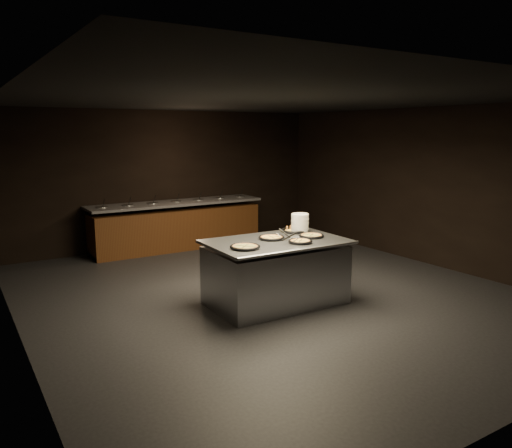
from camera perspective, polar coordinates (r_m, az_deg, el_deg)
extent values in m
cube|color=black|center=(7.76, 1.64, -7.92)|extent=(7.00, 8.00, 0.01)
cube|color=black|center=(7.38, 1.76, 14.06)|extent=(7.00, 8.00, 0.01)
cube|color=black|center=(10.97, -10.05, 5.10)|extent=(7.00, 0.01, 2.90)
cube|color=black|center=(6.23, -26.20, 0.24)|extent=(0.01, 8.00, 2.90)
cube|color=black|center=(9.81, 19.03, 4.08)|extent=(0.01, 8.00, 2.90)
cube|color=#4D2C12|center=(10.72, -9.01, -0.51)|extent=(3.60, 0.75, 0.85)
cube|color=slate|center=(10.63, -9.10, 2.39)|extent=(3.70, 0.83, 0.05)
cube|color=#3C220D|center=(10.80, -8.95, -2.53)|extent=(3.60, 0.69, 0.08)
cylinder|color=#B5B8BD|center=(10.13, -17.19, 1.69)|extent=(0.22, 0.22, 0.08)
cylinder|color=#51722D|center=(10.13, -17.19, 1.83)|extent=(0.19, 0.19, 0.02)
cylinder|color=black|center=(10.10, -17.03, 2.31)|extent=(0.04, 0.10, 0.19)
cylinder|color=#B5B8BD|center=(10.27, -14.41, 1.94)|extent=(0.22, 0.22, 0.08)
cylinder|color=#51722D|center=(10.27, -14.41, 2.08)|extent=(0.19, 0.19, 0.02)
cylinder|color=black|center=(10.25, -14.24, 2.55)|extent=(0.04, 0.10, 0.19)
cylinder|color=#B5B8BD|center=(10.44, -11.71, 2.18)|extent=(0.22, 0.22, 0.08)
cylinder|color=#51722D|center=(10.43, -11.71, 2.32)|extent=(0.19, 0.19, 0.02)
cylinder|color=black|center=(10.42, -11.54, 2.78)|extent=(0.04, 0.10, 0.19)
cylinder|color=#B5B8BD|center=(10.63, -9.10, 2.41)|extent=(0.22, 0.22, 0.08)
cylinder|color=#51722D|center=(10.62, -9.10, 2.55)|extent=(0.19, 0.19, 0.02)
cylinder|color=black|center=(10.61, -8.92, 3.00)|extent=(0.04, 0.10, 0.19)
cylinder|color=#B5B8BD|center=(10.84, -6.58, 2.63)|extent=(0.22, 0.22, 0.08)
cylinder|color=#51722D|center=(10.83, -6.59, 2.76)|extent=(0.19, 0.19, 0.02)
cylinder|color=black|center=(10.82, -6.41, 3.21)|extent=(0.04, 0.10, 0.19)
cylinder|color=#B5B8BD|center=(11.07, -4.17, 2.83)|extent=(0.22, 0.22, 0.08)
cylinder|color=#51722D|center=(11.06, -4.17, 2.96)|extent=(0.19, 0.19, 0.02)
cylinder|color=black|center=(11.05, -3.99, 3.40)|extent=(0.04, 0.10, 0.19)
cylinder|color=#B5B8BD|center=(11.31, -1.85, 3.02)|extent=(0.22, 0.22, 0.08)
cylinder|color=#51722D|center=(11.31, -1.85, 3.15)|extent=(0.19, 0.19, 0.02)
cylinder|color=black|center=(11.30, -1.67, 3.57)|extent=(0.04, 0.10, 0.19)
cube|color=#B5B8BD|center=(7.21, 2.25, -5.84)|extent=(1.89, 1.19, 0.84)
cube|color=#B5B8BD|center=(7.08, 2.28, -2.03)|extent=(1.97, 1.27, 0.04)
cylinder|color=#B5B8BD|center=(6.60, 5.26, -2.98)|extent=(1.94, 0.10, 0.04)
cylinder|color=white|center=(7.67, 5.05, 0.11)|extent=(0.26, 0.26, 0.28)
cylinder|color=black|center=(6.59, -1.27, -2.74)|extent=(0.38, 0.38, 0.01)
torus|color=black|center=(6.58, -1.27, -2.61)|extent=(0.40, 0.40, 0.04)
torus|color=#976227|center=(6.58, -1.27, -2.59)|extent=(0.34, 0.34, 0.03)
cylinder|color=#CEB152|center=(6.58, -1.27, -2.61)|extent=(0.30, 0.30, 0.02)
cube|color=black|center=(6.58, -1.27, -2.53)|extent=(0.20, 0.23, 0.00)
cube|color=black|center=(6.58, -1.27, -2.53)|extent=(0.23, 0.20, 0.00)
cylinder|color=black|center=(7.16, 1.79, -1.68)|extent=(0.35, 0.35, 0.01)
torus|color=black|center=(7.16, 1.79, -1.55)|extent=(0.38, 0.38, 0.04)
torus|color=#976227|center=(7.16, 1.79, -1.54)|extent=(0.31, 0.31, 0.03)
cylinder|color=gold|center=(7.16, 1.79, -1.55)|extent=(0.27, 0.27, 0.02)
cube|color=black|center=(7.15, 1.79, -1.48)|extent=(0.06, 0.27, 0.00)
cube|color=black|center=(7.15, 1.79, -1.48)|extent=(0.27, 0.06, 0.00)
cylinder|color=black|center=(7.71, 4.36, -0.83)|extent=(0.38, 0.38, 0.01)
torus|color=black|center=(7.70, 4.37, -0.72)|extent=(0.40, 0.40, 0.04)
cylinder|color=black|center=(6.94, 5.08, -2.10)|extent=(0.31, 0.31, 0.01)
torus|color=black|center=(6.94, 5.08, -1.97)|extent=(0.34, 0.34, 0.04)
torus|color=#976227|center=(6.94, 5.08, -1.96)|extent=(0.28, 0.28, 0.03)
cylinder|color=gold|center=(6.94, 5.08, -1.97)|extent=(0.23, 0.23, 0.02)
cube|color=black|center=(6.93, 5.09, -1.90)|extent=(0.18, 0.16, 0.00)
cube|color=black|center=(6.93, 5.09, -1.90)|extent=(0.16, 0.18, 0.00)
cylinder|color=black|center=(7.34, 6.36, -1.44)|extent=(0.34, 0.34, 0.01)
torus|color=black|center=(7.33, 6.36, -1.32)|extent=(0.37, 0.37, 0.04)
torus|color=#976227|center=(7.33, 6.36, -1.30)|extent=(0.30, 0.30, 0.03)
cylinder|color=#CEB152|center=(7.33, 6.36, -1.32)|extent=(0.26, 0.26, 0.02)
cube|color=black|center=(7.33, 6.36, -1.25)|extent=(0.21, 0.17, 0.00)
cube|color=black|center=(7.33, 6.36, -1.25)|extent=(0.17, 0.21, 0.00)
cube|color=#B5B8BD|center=(7.18, 2.13, -1.52)|extent=(0.13, 0.14, 0.00)
cylinder|color=black|center=(7.10, 3.28, -1.04)|extent=(0.10, 0.18, 0.13)
cylinder|color=#B5B8BD|center=(7.14, 2.70, -1.37)|extent=(0.05, 0.09, 0.08)
cube|color=#B5B8BD|center=(6.85, 5.21, -2.13)|extent=(0.15, 0.14, 0.00)
cylinder|color=black|center=(6.83, 3.83, -1.45)|extent=(0.17, 0.15, 0.14)
cylinder|color=#B5B8BD|center=(6.84, 4.52, -1.88)|extent=(0.09, 0.08, 0.09)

